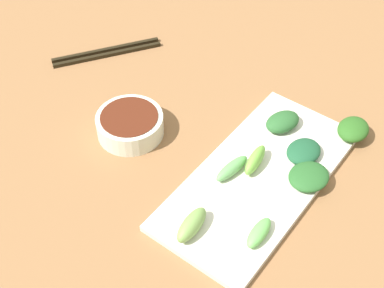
{
  "coord_description": "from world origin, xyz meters",
  "views": [
    {
      "loc": [
        0.36,
        -0.51,
        0.72
      ],
      "look_at": [
        -0.02,
        -0.01,
        0.05
      ],
      "focal_mm": 50.36,
      "sensor_mm": 36.0,
      "label": 1
    }
  ],
  "objects": [
    {
      "name": "broccoli_leafy_2",
      "position": [
        0.07,
        0.13,
        0.05
      ],
      "size": [
        0.06,
        0.08,
        0.03
      ],
      "primitive_type": "ellipsoid",
      "rotation": [
        0.0,
        0.0,
        -0.33
      ],
      "color": "#295C2B",
      "rests_on": "serving_plate"
    },
    {
      "name": "broccoli_stalk_0",
      "position": [
        0.08,
        -0.14,
        0.05
      ],
      "size": [
        0.03,
        0.07,
        0.03
      ],
      "primitive_type": "ellipsoid",
      "rotation": [
        0.0,
        0.0,
        0.09
      ],
      "color": "#769F4D",
      "rests_on": "serving_plate"
    },
    {
      "name": "chopsticks",
      "position": [
        -0.34,
        0.11,
        0.02
      ],
      "size": [
        0.15,
        0.21,
        0.01
      ],
      "rotation": [
        0.0,
        0.0,
        -0.59
      ],
      "color": "black",
      "rests_on": "tabletop"
    },
    {
      "name": "sauce_bowl",
      "position": [
        -0.14,
        -0.03,
        0.04
      ],
      "size": [
        0.12,
        0.12,
        0.04
      ],
      "color": "silver",
      "rests_on": "tabletop"
    },
    {
      "name": "broccoli_stalk_1",
      "position": [
        0.06,
        -0.01,
        0.04
      ],
      "size": [
        0.03,
        0.07,
        0.02
      ],
      "primitive_type": "ellipsoid",
      "rotation": [
        0.0,
        0.0,
        -0.13
      ],
      "color": "#62A259",
      "rests_on": "serving_plate"
    },
    {
      "name": "tabletop",
      "position": [
        0.0,
        0.0,
        0.01
      ],
      "size": [
        2.1,
        2.1,
        0.02
      ],
      "primitive_type": "cube",
      "color": "#8B5F3A",
      "rests_on": "ground"
    },
    {
      "name": "broccoli_leafy_4",
      "position": [
        0.18,
        0.19,
        0.05
      ],
      "size": [
        0.05,
        0.07,
        0.03
      ],
      "primitive_type": "ellipsoid",
      "rotation": [
        0.0,
        0.0,
        0.02
      ],
      "color": "#2B5E1E",
      "rests_on": "serving_plate"
    },
    {
      "name": "broccoli_stalk_6",
      "position": [
        0.08,
        0.02,
        0.05
      ],
      "size": [
        0.03,
        0.07,
        0.03
      ],
      "primitive_type": "ellipsoid",
      "rotation": [
        0.0,
        0.0,
        0.14
      ],
      "color": "#73B941",
      "rests_on": "serving_plate"
    },
    {
      "name": "broccoli_stalk_3",
      "position": [
        0.16,
        -0.09,
        0.04
      ],
      "size": [
        0.03,
        0.06,
        0.02
      ],
      "primitive_type": "ellipsoid",
      "rotation": [
        0.0,
        0.0,
        0.06
      ],
      "color": "#66BA56",
      "rests_on": "serving_plate"
    },
    {
      "name": "broccoli_leafy_7",
      "position": [
        0.17,
        0.05,
        0.04
      ],
      "size": [
        0.08,
        0.09,
        0.02
      ],
      "primitive_type": "ellipsoid",
      "rotation": [
        0.0,
        0.0,
        -0.28
      ],
      "color": "#275B27",
      "rests_on": "serving_plate"
    },
    {
      "name": "serving_plate",
      "position": [
        0.1,
        0.01,
        0.03
      ],
      "size": [
        0.18,
        0.39,
        0.01
      ],
      "primitive_type": "cube",
      "color": "silver",
      "rests_on": "tabletop"
    },
    {
      "name": "broccoli_leafy_5",
      "position": [
        0.14,
        0.09,
        0.04
      ],
      "size": [
        0.06,
        0.07,
        0.02
      ],
      "primitive_type": "ellipsoid",
      "rotation": [
        0.0,
        0.0,
        -0.1
      ],
      "color": "#1D5030",
      "rests_on": "serving_plate"
    }
  ]
}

